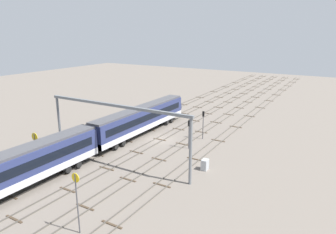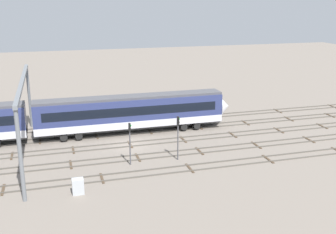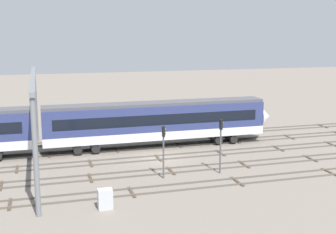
{
  "view_description": "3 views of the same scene",
  "coord_description": "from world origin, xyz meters",
  "px_view_note": "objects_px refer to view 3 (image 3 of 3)",
  "views": [
    {
      "loc": [
        -41.46,
        -26.16,
        17.59
      ],
      "look_at": [
        3.89,
        0.67,
        2.96
      ],
      "focal_mm": 32.79,
      "sensor_mm": 36.0,
      "label": 1
    },
    {
      "loc": [
        -8.54,
        -45.87,
        16.79
      ],
      "look_at": [
        5.18,
        1.64,
        2.6
      ],
      "focal_mm": 44.1,
      "sensor_mm": 36.0,
      "label": 2
    },
    {
      "loc": [
        -11.04,
        -41.35,
        12.29
      ],
      "look_at": [
        1.95,
        3.19,
        3.5
      ],
      "focal_mm": 47.78,
      "sensor_mm": 36.0,
      "label": 3
    }
  ],
  "objects_px": {
    "signal_light_trackside_approach": "(164,144)",
    "relay_cabinet": "(105,199)",
    "signal_light_trackside_departure": "(221,138)",
    "overhead_gantry": "(34,97)"
  },
  "relations": [
    {
      "from": "overhead_gantry",
      "to": "signal_light_trackside_departure",
      "type": "relative_size",
      "value": 4.7
    },
    {
      "from": "signal_light_trackside_approach",
      "to": "relay_cabinet",
      "type": "relative_size",
      "value": 3.17
    },
    {
      "from": "overhead_gantry",
      "to": "relay_cabinet",
      "type": "bearing_deg",
      "value": -67.66
    },
    {
      "from": "overhead_gantry",
      "to": "signal_light_trackside_departure",
      "type": "bearing_deg",
      "value": -20.42
    },
    {
      "from": "signal_light_trackside_departure",
      "to": "signal_light_trackside_approach",
      "type": "bearing_deg",
      "value": 179.58
    },
    {
      "from": "signal_light_trackside_departure",
      "to": "relay_cabinet",
      "type": "bearing_deg",
      "value": -154.36
    },
    {
      "from": "relay_cabinet",
      "to": "signal_light_trackside_departure",
      "type": "bearing_deg",
      "value": 25.64
    },
    {
      "from": "signal_light_trackside_approach",
      "to": "relay_cabinet",
      "type": "xyz_separation_m",
      "value": [
        -5.79,
        -5.31,
        -2.27
      ]
    },
    {
      "from": "overhead_gantry",
      "to": "signal_light_trackside_approach",
      "type": "bearing_deg",
      "value": -29.06
    },
    {
      "from": "overhead_gantry",
      "to": "signal_light_trackside_approach",
      "type": "relative_size",
      "value": 5.02
    }
  ]
}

